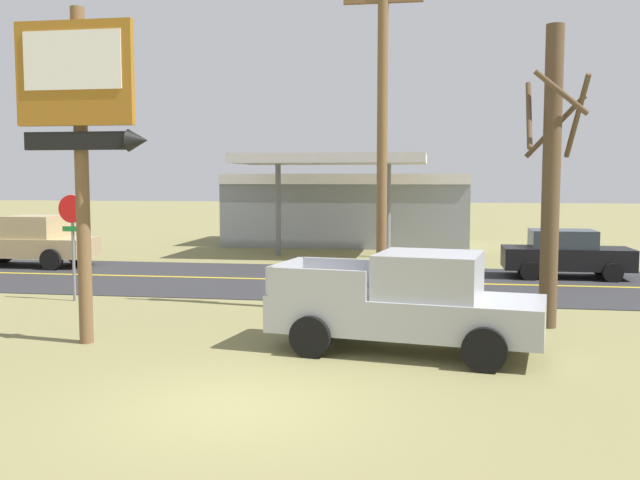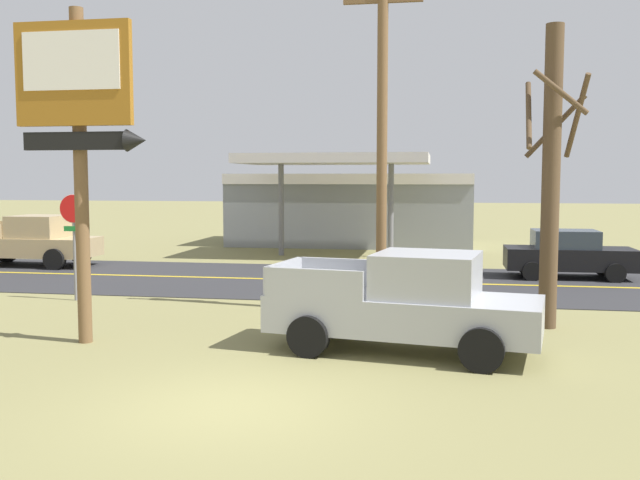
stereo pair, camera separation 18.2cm
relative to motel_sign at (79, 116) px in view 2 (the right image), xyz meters
The scene contains 11 objects.
ground_plane 7.04m from the motel_sign, 39.61° to the right, with size 180.00×180.00×0.00m, color olive.
road_asphalt 11.42m from the motel_sign, 66.93° to the left, with size 140.00×8.00×0.02m, color #2B2B2D.
road_centre_line 11.41m from the motel_sign, 66.93° to the left, with size 126.00×0.20×0.01m, color gold.
motel_sign is the anchor object (origin of this frame).
stop_sign 6.10m from the motel_sign, 120.71° to the left, with size 0.80×0.08×2.95m.
utility_pole 7.12m from the motel_sign, 36.75° to the left, with size 2.14×0.26×8.96m.
bare_tree 10.17m from the motel_sign, 18.71° to the left, with size 1.42×1.53×6.77m.
gas_station 22.97m from the motel_sign, 83.38° to the left, with size 12.00×11.50×4.40m.
pickup_silver_parked_on_lawn 7.49m from the motel_sign, ahead, with size 5.45×2.87×1.96m.
pickup_tan_on_road 14.81m from the motel_sign, 125.97° to the left, with size 5.20×2.24×1.96m.
car_black_mid_lane 16.71m from the motel_sign, 45.51° to the left, with size 4.20×2.00×1.64m.
Camera 2 is at (3.07, -9.89, 3.39)m, focal length 39.79 mm.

